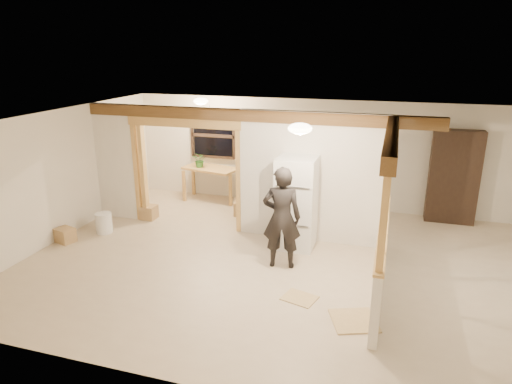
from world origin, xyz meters
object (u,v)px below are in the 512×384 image
(shop_vac, at_px, (129,194))
(woman, at_px, (282,218))
(work_table, at_px, (211,184))
(bookshelf, at_px, (454,177))
(refrigerator, at_px, (296,203))

(shop_vac, bearing_deg, woman, -24.67)
(shop_vac, bearing_deg, work_table, 32.63)
(bookshelf, bearing_deg, work_table, -178.51)
(woman, xyz_separation_m, shop_vac, (-4.15, 1.91, -0.58))
(refrigerator, xyz_separation_m, bookshelf, (2.91, 2.22, 0.14))
(refrigerator, xyz_separation_m, woman, (-0.06, -0.88, 0.02))
(woman, height_order, shop_vac, woman)
(woman, height_order, work_table, woman)
(shop_vac, relative_size, bookshelf, 0.31)
(woman, bearing_deg, bookshelf, -143.86)
(shop_vac, xyz_separation_m, bookshelf, (7.12, 1.20, 0.69))
(refrigerator, height_order, shop_vac, refrigerator)
(work_table, height_order, bookshelf, bookshelf)
(woman, height_order, bookshelf, bookshelf)
(refrigerator, bearing_deg, work_table, 140.99)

